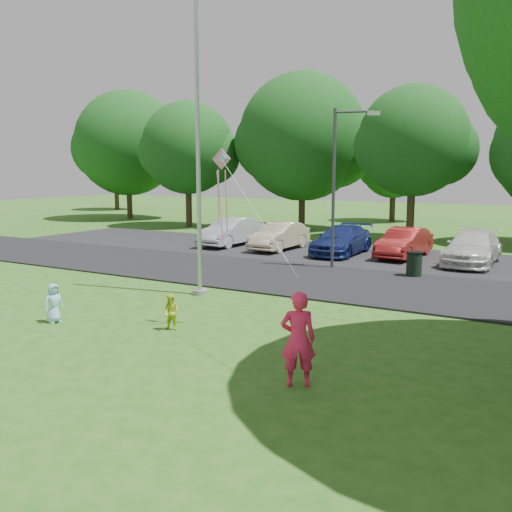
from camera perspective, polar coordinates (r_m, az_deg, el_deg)
The scene contains 12 objects.
ground at distance 12.77m, azimuth -5.99°, elevation -9.75°, with size 120.00×120.00×0.00m, color #295D18.
park_road at distance 20.47m, azimuth 9.06°, elevation -2.70°, with size 60.00×6.00×0.06m, color black.
parking_strip at distance 26.55m, azimuth 14.16°, elevation -0.26°, with size 42.00×7.00×0.06m, color black.
flagpole at distance 18.22m, azimuth -5.80°, elevation 9.06°, with size 0.50×0.50×10.00m.
street_lamp at distance 23.19m, azimuth 8.42°, elevation 8.14°, with size 1.77×0.65×6.41m.
trash_can at distance 22.19m, azimuth 15.53°, elevation -0.83°, with size 0.61×0.61×0.97m.
tree_row at distance 34.48m, azimuth 21.24°, elevation 10.88°, with size 64.35×11.94×10.88m.
parked_cars at distance 26.11m, azimuth 15.85°, elevation 1.13°, with size 19.78×5.15×1.46m.
woman at distance 10.70m, azimuth 4.22°, elevation -8.29°, with size 0.66×0.43×1.81m, color #FF2159.
child_yellow at distance 14.53m, azimuth -8.45°, elevation -5.62°, with size 0.45×0.35×0.92m, color #C5D922.
child_blue at distance 16.02m, azimuth -19.58°, elevation -4.46°, with size 0.51×0.33×1.05m, color #A2CFF9.
kite at distance 14.08m, azimuth -3.32°, elevation 7.61°, with size 3.65×2.82×2.48m.
Camera 1 is at (7.20, -9.74, 4.02)m, focal length 40.00 mm.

